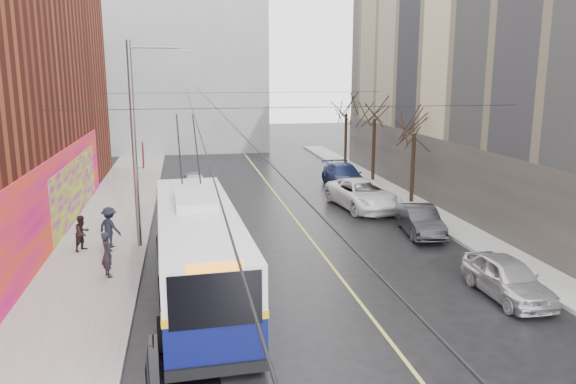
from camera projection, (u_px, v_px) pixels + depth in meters
name	position (u px, v px, depth m)	size (l,w,h in m)	color
ground	(337.00, 339.00, 16.47)	(140.00, 140.00, 0.00)	black
sidewalk_left	(106.00, 236.00, 26.55)	(4.00, 60.00, 0.15)	gray
sidewalk_right	(441.00, 219.00, 29.60)	(2.00, 60.00, 0.15)	gray
lane_line	(294.00, 218.00, 30.19)	(0.12, 50.00, 0.01)	#BFB74C
building_right	(567.00, 67.00, 31.30)	(14.06, 36.00, 16.00)	tan
building_far	(163.00, 59.00, 56.75)	(20.50, 12.10, 18.00)	gray
streetlight_pole	(138.00, 140.00, 23.97)	(2.65, 0.60, 9.00)	slate
catenary_wires	(215.00, 101.00, 28.90)	(18.00, 60.00, 0.22)	black
tree_near	(415.00, 120.00, 32.42)	(3.20, 3.20, 6.40)	black
tree_mid	(375.00, 108.00, 39.09)	(3.20, 3.20, 6.68)	black
tree_far	(346.00, 104.00, 45.84)	(3.20, 3.20, 6.57)	black
puddle	(182.00, 359.00, 15.32)	(1.93, 3.34, 0.01)	black
pigeons_flying	(246.00, 80.00, 24.47)	(2.87, 1.53, 1.92)	slate
trolleybus	(198.00, 249.00, 19.62)	(3.32, 12.51, 5.88)	#090E47
parked_car_a	(507.00, 278.00, 19.44)	(1.68, 4.17, 1.42)	silver
parked_car_b	(420.00, 220.00, 27.01)	(1.47, 4.21, 1.39)	#272729
parked_car_c	(363.00, 194.00, 32.15)	(2.74, 5.93, 1.65)	white
parked_car_d	(344.00, 176.00, 38.18)	(2.18, 5.36, 1.56)	navy
following_car	(194.00, 182.00, 36.43)	(1.60, 3.97, 1.35)	#B6B6BB
pedestrian_a	(107.00, 254.00, 20.96)	(0.63, 0.42, 1.74)	black
pedestrian_b	(82.00, 233.00, 24.08)	(0.76, 0.59, 1.55)	black
pedestrian_c	(110.00, 227.00, 24.52)	(1.16, 0.67, 1.80)	black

